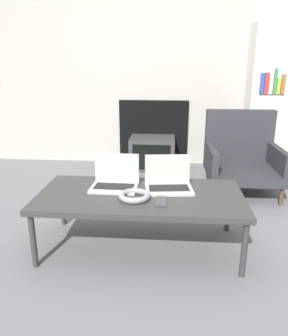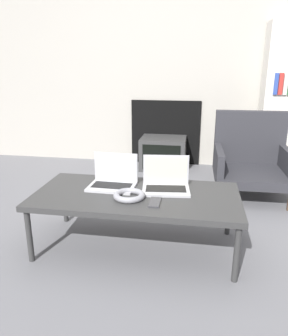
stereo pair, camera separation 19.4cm
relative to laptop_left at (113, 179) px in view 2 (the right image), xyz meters
name	(u,v)px [view 2 (the right image)]	position (x,y,z in m)	size (l,w,h in m)	color
ground_plane	(134,255)	(0.18, -0.23, -0.43)	(14.00, 14.00, 0.00)	slate
wall_back	(169,55)	(0.18, 1.93, 0.85)	(7.00, 0.08, 2.60)	#ADA89E
table	(136,198)	(0.18, -0.11, -0.08)	(1.32, 0.64, 0.38)	#333333
laptop_left	(113,179)	(0.00, 0.00, 0.00)	(0.32, 0.23, 0.22)	#B2B2B7
laptop_right	(166,182)	(0.36, 0.00, 0.00)	(0.33, 0.26, 0.22)	#B2B2B7
headphones	(129,195)	(0.15, -0.20, -0.03)	(0.20, 0.20, 0.04)	gray
phone	(155,202)	(0.32, -0.24, -0.04)	(0.07, 0.15, 0.01)	#333338
tv	(163,153)	(0.16, 1.68, -0.25)	(0.52, 0.42, 0.37)	#383838
armchair	(251,157)	(1.06, 1.06, -0.08)	(0.68, 0.68, 0.76)	#2D2D33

